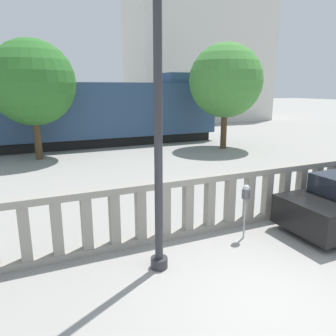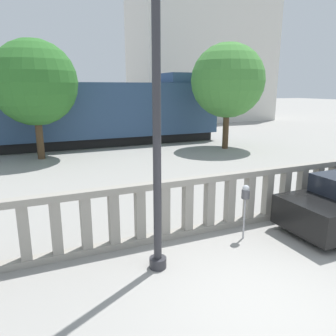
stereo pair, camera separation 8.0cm
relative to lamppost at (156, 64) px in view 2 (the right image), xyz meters
The scene contains 8 objects.
ground_plane 4.20m from the lamppost, 54.77° to the right, with size 160.00×160.00×0.00m, color gray.
balustrade 3.40m from the lamppost, 42.67° to the left, with size 14.78×0.24×1.35m.
lamppost is the anchor object (origin of this frame).
parking_meter 3.50m from the lamppost, ahead, with size 0.18×0.18×1.26m.
train_near 14.48m from the lamppost, 99.67° to the left, with size 23.54×2.90×4.19m.
building_block 29.58m from the lamppost, 59.43° to the left, with size 13.87×7.08×12.38m.
tree_left 12.95m from the lamppost, 51.25° to the left, with size 3.93×3.93×5.64m.
tree_right 11.39m from the lamppost, 97.45° to the left, with size 3.86×3.86×5.46m.
Camera 2 is at (-3.22, -3.54, 3.31)m, focal length 35.00 mm.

